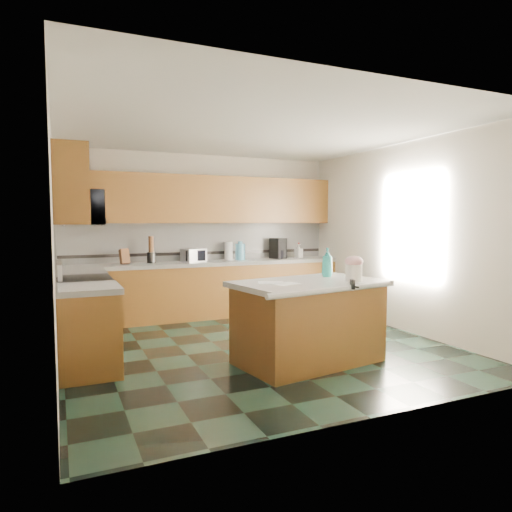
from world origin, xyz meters
TOP-DOWN VIEW (x-y plane):
  - floor at (0.00, 0.00)m, footprint 4.60×4.60m
  - ceiling at (0.00, 0.00)m, footprint 4.60×4.60m
  - wall_back at (0.00, 2.32)m, footprint 4.60×0.04m
  - wall_front at (0.00, -2.32)m, footprint 4.60×0.04m
  - wall_left at (-2.32, 0.00)m, footprint 0.04×4.60m
  - wall_right at (2.32, 0.00)m, footprint 0.04×4.60m
  - back_base_cab at (0.00, 2.00)m, footprint 4.60×0.60m
  - back_countertop at (0.00, 2.00)m, footprint 4.60×0.64m
  - back_upper_cab at (0.00, 2.13)m, footprint 4.60×0.33m
  - back_backsplash at (0.00, 2.29)m, footprint 4.60×0.02m
  - back_accent_band at (0.00, 2.28)m, footprint 4.60×0.01m
  - left_base_cab_rear at (-2.00, 1.29)m, footprint 0.60×0.82m
  - left_counter_rear at (-2.00, 1.29)m, footprint 0.64×0.82m
  - left_base_cab_front at (-2.00, -0.24)m, footprint 0.60×0.72m
  - left_counter_front at (-2.00, -0.24)m, footprint 0.64×0.72m
  - left_backsplash at (-2.29, 0.55)m, footprint 0.02×2.30m
  - left_accent_band at (-2.28, 0.55)m, footprint 0.01×2.30m
  - left_upper_cab_rear at (-2.13, 1.42)m, footprint 0.33×1.09m
  - left_upper_cab_front at (-2.13, -0.24)m, footprint 0.33×0.72m
  - range_body at (-2.00, 0.50)m, footprint 0.60×0.76m
  - range_oven_door at (-1.71, 0.50)m, footprint 0.02×0.68m
  - range_cooktop at (-2.00, 0.50)m, footprint 0.62×0.78m
  - range_handle at (-1.68, 0.50)m, footprint 0.02×0.66m
  - range_backguard at (-2.26, 0.50)m, footprint 0.06×0.76m
  - microwave at (-2.00, 0.50)m, footprint 0.50×0.73m
  - island_base at (0.28, -0.82)m, footprint 1.67×1.12m
  - island_top at (0.28, -0.82)m, footprint 1.78×1.24m
  - island_bullnose at (0.28, -1.31)m, footprint 1.63×0.33m
  - treat_jar at (0.72, -1.04)m, footprint 0.22×0.22m
  - treat_jar_lid at (0.72, -1.04)m, footprint 0.20×0.20m
  - treat_jar_knob at (0.72, -1.04)m, footprint 0.06×0.02m
  - treat_jar_knob_end_l at (0.69, -1.04)m, footprint 0.03×0.03m
  - treat_jar_knob_end_r at (0.75, -1.04)m, footprint 0.03×0.03m
  - soap_bottle_island at (0.68, -0.56)m, footprint 0.17×0.17m
  - paper_sheet_a at (-0.06, -0.93)m, footprint 0.30×0.25m
  - paper_sheet_b at (-0.17, -0.78)m, footprint 0.33×0.30m
  - clamp_body at (0.52, -1.29)m, footprint 0.07×0.11m
  - clamp_handle at (0.52, -1.36)m, footprint 0.02×0.08m
  - knife_block at (-1.32, 2.05)m, footprint 0.16×0.19m
  - utensil_crock at (-0.91, 2.08)m, footprint 0.14×0.14m
  - utensil_bundle at (-0.91, 2.08)m, footprint 0.08×0.08m
  - toaster_oven at (-0.22, 2.05)m, footprint 0.43×0.37m
  - toaster_oven_door at (-0.22, 1.93)m, footprint 0.32×0.01m
  - paper_towel at (0.40, 2.10)m, footprint 0.14×0.14m
  - paper_towel_base at (0.40, 2.10)m, footprint 0.21×0.21m
  - water_jug at (0.60, 2.06)m, footprint 0.17×0.17m
  - water_jug_neck at (0.60, 2.06)m, footprint 0.08×0.08m
  - coffee_maker at (1.34, 2.08)m, footprint 0.28×0.29m
  - coffee_carafe at (1.34, 2.03)m, footprint 0.15×0.15m
  - soap_bottle_back at (1.74, 2.05)m, footprint 0.14×0.14m
  - soap_back_cap at (1.74, 2.05)m, footprint 0.02×0.02m
  - window_light_proxy at (2.29, -0.20)m, footprint 0.02×1.40m

SIDE VIEW (x-z plane):
  - floor at x=0.00m, z-range 0.00..0.00m
  - range_oven_door at x=-1.71m, z-range 0.12..0.68m
  - back_base_cab at x=0.00m, z-range 0.00..0.86m
  - left_base_cab_rear at x=-2.00m, z-range 0.00..0.86m
  - left_base_cab_front at x=-2.00m, z-range 0.00..0.86m
  - island_base at x=0.28m, z-range 0.00..0.86m
  - range_body at x=-2.00m, z-range 0.00..0.88m
  - range_handle at x=-1.68m, z-range 0.77..0.79m
  - back_countertop at x=0.00m, z-range 0.86..0.92m
  - left_counter_rear at x=-2.00m, z-range 0.86..0.92m
  - left_counter_front at x=-2.00m, z-range 0.86..0.92m
  - island_top at x=0.28m, z-range 0.86..0.92m
  - island_bullnose at x=0.28m, z-range 0.86..0.92m
  - range_cooktop at x=-2.00m, z-range 0.88..0.92m
  - clamp_handle at x=0.52m, z-range 0.90..0.92m
  - paper_sheet_a at x=-0.06m, z-range 0.92..0.92m
  - paper_sheet_b at x=-0.17m, z-range 0.92..0.92m
  - paper_towel_base at x=0.40m, z-range 0.92..0.93m
  - clamp_body at x=0.52m, z-range 0.88..0.98m
  - coffee_carafe at x=1.34m, z-range 0.92..1.07m
  - utensil_crock at x=-0.91m, z-range 0.92..1.09m
  - treat_jar at x=0.72m, z-range 0.92..1.11m
  - range_backguard at x=-2.26m, z-range 0.93..1.11m
  - toaster_oven at x=-0.22m, z-range 0.92..1.13m
  - toaster_oven_door at x=-0.22m, z-range 0.94..1.11m
  - knife_block at x=-1.32m, z-range 0.91..1.16m
  - back_accent_band at x=0.00m, z-range 1.02..1.06m
  - left_accent_band at x=-2.28m, z-range 1.02..1.06m
  - soap_bottle_back at x=1.74m, z-range 0.92..1.17m
  - water_jug at x=0.60m, z-range 0.92..1.20m
  - paper_towel at x=0.40m, z-range 0.92..1.23m
  - soap_bottle_island at x=0.68m, z-range 0.92..1.26m
  - coffee_maker at x=1.34m, z-range 0.92..1.28m
  - treat_jar_lid at x=0.72m, z-range 1.08..1.20m
  - soap_back_cap at x=1.74m, z-range 1.17..1.20m
  - treat_jar_knob at x=0.72m, z-range 1.17..1.20m
  - treat_jar_knob_end_l at x=0.69m, z-range 1.17..1.20m
  - treat_jar_knob_end_r at x=0.75m, z-range 1.17..1.20m
  - utensil_bundle at x=-0.91m, z-range 1.09..1.34m
  - water_jug_neck at x=0.60m, z-range 1.20..1.24m
  - back_backsplash at x=0.00m, z-range 0.92..1.55m
  - left_backsplash at x=-2.29m, z-range 0.92..1.55m
  - wall_back at x=0.00m, z-range 0.00..2.70m
  - wall_front at x=0.00m, z-range 0.00..2.70m
  - wall_left at x=-2.32m, z-range 0.00..2.70m
  - wall_right at x=2.32m, z-range 0.00..2.70m
  - window_light_proxy at x=2.29m, z-range 0.95..2.05m
  - microwave at x=-2.00m, z-range 1.53..1.94m
  - back_upper_cab at x=0.00m, z-range 1.55..2.33m
  - left_upper_cab_rear at x=-2.13m, z-range 1.55..2.33m
  - left_upper_cab_front at x=-2.13m, z-range 1.55..2.33m
  - ceiling at x=0.00m, z-range 2.70..2.70m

